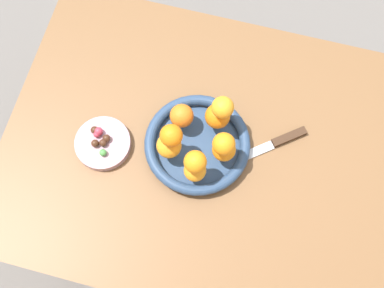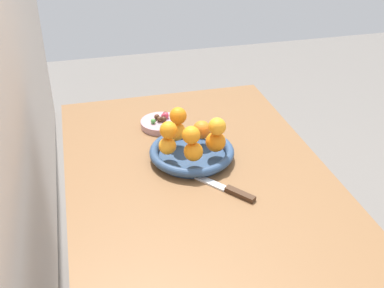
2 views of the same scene
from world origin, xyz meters
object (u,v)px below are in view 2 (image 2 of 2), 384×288
(candy_ball_1, at_px, (153,121))
(candy_ball_6, at_px, (164,116))
(candy_dish, at_px, (161,124))
(orange_7, at_px, (168,130))
(orange_0, at_px, (202,130))
(knife, at_px, (222,186))
(candy_ball_3, at_px, (166,115))
(candy_ball_0, at_px, (164,119))
(orange_8, at_px, (191,135))
(orange_3, at_px, (193,152))
(candy_ball_2, at_px, (157,117))
(candy_ball_5, at_px, (160,119))
(orange_4, at_px, (216,142))
(fruit_bowl, at_px, (191,153))
(orange_1, at_px, (176,131))
(orange_6, at_px, (217,126))
(candy_ball_4, at_px, (165,114))
(dining_table, at_px, (198,196))
(orange_2, at_px, (167,146))
(orange_5, at_px, (178,116))

(candy_ball_1, bearing_deg, candy_ball_6, -55.28)
(candy_dish, distance_m, orange_7, 0.26)
(candy_dish, xyz_separation_m, orange_0, (-0.18, -0.10, 0.06))
(candy_ball_1, xyz_separation_m, knife, (-0.38, -0.12, -0.03))
(orange_7, relative_size, candy_ball_3, 2.40)
(orange_0, bearing_deg, candy_ball_0, 27.88)
(orange_8, relative_size, candy_ball_6, 3.04)
(orange_8, bearing_deg, orange_3, -111.42)
(candy_dish, bearing_deg, candy_ball_2, 37.67)
(orange_7, bearing_deg, candy_ball_3, -9.19)
(orange_0, height_order, knife, orange_0)
(orange_0, bearing_deg, orange_3, 154.04)
(candy_ball_3, height_order, candy_ball_5, candy_ball_3)
(orange_3, xyz_separation_m, candy_ball_6, (0.31, 0.03, -0.04))
(orange_3, distance_m, knife, 0.13)
(orange_0, bearing_deg, candy_ball_3, 21.95)
(candy_ball_0, bearing_deg, candy_ball_3, -25.62)
(candy_ball_5, bearing_deg, orange_7, 176.06)
(candy_ball_6, bearing_deg, orange_4, -159.45)
(candy_ball_5, height_order, knife, candy_ball_5)
(fruit_bowl, height_order, candy_ball_1, same)
(candy_ball_0, bearing_deg, candy_dish, 44.27)
(orange_3, distance_m, candy_ball_5, 0.29)
(orange_0, relative_size, candy_ball_2, 3.06)
(orange_1, xyz_separation_m, candy_ball_6, (0.18, 0.00, -0.04))
(orange_0, distance_m, orange_7, 0.14)
(orange_0, height_order, candy_ball_3, orange_0)
(orange_4, relative_size, orange_8, 1.16)
(candy_dish, relative_size, orange_6, 2.62)
(candy_ball_4, bearing_deg, orange_0, -159.47)
(dining_table, distance_m, orange_8, 0.21)
(dining_table, height_order, candy_ball_6, candy_ball_6)
(orange_3, relative_size, candy_ball_3, 2.60)
(candy_ball_3, bearing_deg, candy_ball_5, 128.12)
(orange_3, bearing_deg, candy_ball_4, 3.29)
(orange_4, xyz_separation_m, orange_8, (-0.03, 0.08, 0.05))
(orange_8, bearing_deg, candy_ball_5, 7.72)
(candy_ball_0, xyz_separation_m, knife, (-0.38, -0.09, -0.03))
(orange_4, distance_m, orange_6, 0.06)
(orange_7, relative_size, candy_ball_0, 2.69)
(orange_1, distance_m, candy_ball_5, 0.17)
(candy_ball_0, xyz_separation_m, candy_ball_5, (0.00, 0.01, -0.00))
(orange_7, relative_size, candy_ball_4, 2.70)
(orange_8, relative_size, knife, 0.24)
(fruit_bowl, height_order, orange_3, orange_3)
(knife, bearing_deg, orange_4, -8.88)
(candy_dish, bearing_deg, orange_2, 174.07)
(orange_5, relative_size, candy_ball_3, 2.43)
(candy_ball_0, bearing_deg, candy_ball_5, 72.66)
(candy_dish, bearing_deg, candy_ball_5, 142.23)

